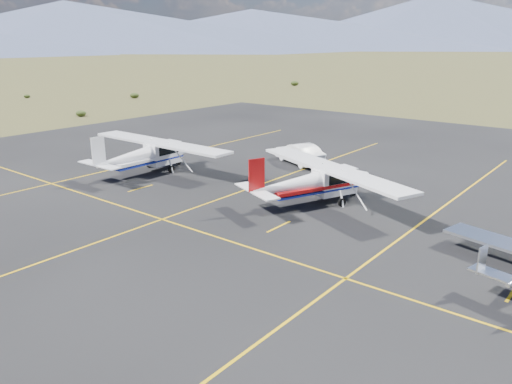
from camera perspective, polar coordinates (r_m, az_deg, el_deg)
ground at (r=25.02m, az=20.94°, el=-5.67°), size 1600.00×1600.00×0.00m
apron at (r=27.67m, az=7.12°, el=-2.46°), size 72.00×72.00×0.02m
aircraft_cessna at (r=28.83m, az=6.68°, el=1.27°), size 8.87×12.07×3.14m
aircraft_plain at (r=36.21m, az=-12.38°, el=4.30°), size 7.58×12.62×3.21m
sedan at (r=38.49m, az=4.99°, el=4.42°), size 3.47×5.06×1.58m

